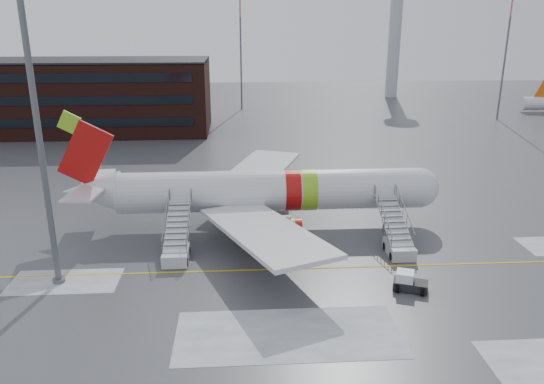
{
  "coord_description": "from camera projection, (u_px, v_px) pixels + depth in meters",
  "views": [
    {
      "loc": [
        -8.85,
        -38.44,
        18.6
      ],
      "look_at": [
        -5.97,
        6.34,
        4.0
      ],
      "focal_mm": 35.0,
      "sensor_mm": 36.0,
      "label": 1
    }
  ],
  "objects": [
    {
      "name": "airstair_aft",
      "position": [
        177.0,
        245.0,
        43.3
      ],
      "size": [
        2.05,
        7.7,
        3.48
      ],
      "color": "silver",
      "rests_on": "ground"
    },
    {
      "name": "light_mast_near",
      "position": [
        34.0,
        97.0,
        35.23
      ],
      "size": [
        1.2,
        1.2,
        26.58
      ],
      "color": "#595B60",
      "rests_on": "ground"
    },
    {
      "name": "control_tower",
      "position": [
        396.0,
        19.0,
        128.96
      ],
      "size": [
        6.4,
        6.4,
        30.0
      ],
      "color": "#B2B5BA",
      "rests_on": "ground"
    },
    {
      "name": "light_mast_far_n",
      "position": [
        241.0,
        44.0,
        112.02
      ],
      "size": [
        1.2,
        1.2,
        24.25
      ],
      "color": "#595B60",
      "rests_on": "ground"
    },
    {
      "name": "airstair_fwd",
      "position": [
        397.0,
        239.0,
        44.42
      ],
      "size": [
        2.05,
        7.7,
        3.48
      ],
      "color": "#AFB1B6",
      "rests_on": "ground"
    },
    {
      "name": "terminal_building",
      "position": [
        25.0,
        96.0,
        90.28
      ],
      "size": [
        62.0,
        16.11,
        12.3
      ],
      "color": "#3F1E16",
      "rests_on": "ground"
    },
    {
      "name": "pushback_tug",
      "position": [
        408.0,
        282.0,
        38.17
      ],
      "size": [
        2.72,
        2.4,
        1.38
      ],
      "color": "black",
      "rests_on": "ground"
    },
    {
      "name": "light_mast_far_ne",
      "position": [
        506.0,
        46.0,
        99.9
      ],
      "size": [
        1.2,
        1.2,
        24.25
      ],
      "color": "#595B60",
      "rests_on": "ground"
    },
    {
      "name": "airliner",
      "position": [
        260.0,
        192.0,
        49.21
      ],
      "size": [
        35.03,
        32.97,
        11.18
      ],
      "color": "silver",
      "rests_on": "ground"
    },
    {
      "name": "ground",
      "position": [
        351.0,
        262.0,
        42.77
      ],
      "size": [
        260.0,
        260.0,
        0.0
      ],
      "primitive_type": "plane",
      "color": "#494C4F",
      "rests_on": "ground"
    }
  ]
}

